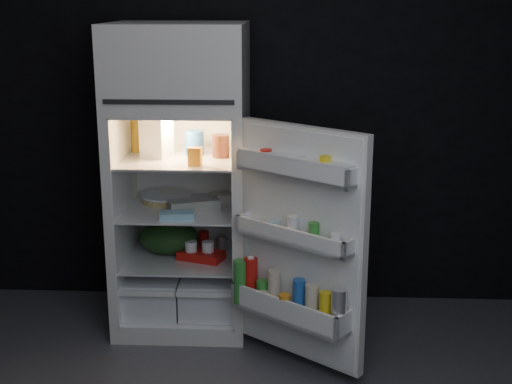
# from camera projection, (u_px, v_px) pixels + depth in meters

# --- Properties ---
(wall_back) EXTENTS (4.00, 0.00, 2.70)m
(wall_back) POSITION_uv_depth(u_px,v_px,m) (226.00, 92.00, 4.40)
(wall_back) COLOR black
(wall_back) RESTS_ON ground
(wall_front) EXTENTS (4.00, 0.00, 2.70)m
(wall_front) POSITION_uv_depth(u_px,v_px,m) (29.00, 364.00, 1.12)
(wall_front) COLOR black
(wall_front) RESTS_ON ground
(refrigerator) EXTENTS (0.76, 0.71, 1.78)m
(refrigerator) POSITION_uv_depth(u_px,v_px,m) (182.00, 167.00, 4.15)
(refrigerator) COLOR white
(refrigerator) RESTS_ON ground
(fridge_door) EXTENTS (0.69, 0.59, 1.22)m
(fridge_door) POSITION_uv_depth(u_px,v_px,m) (297.00, 249.00, 3.60)
(fridge_door) COLOR white
(fridge_door) RESTS_ON ground
(milk_jug) EXTENTS (0.19, 0.19, 0.24)m
(milk_jug) POSITION_uv_depth(u_px,v_px,m) (157.00, 136.00, 4.07)
(milk_jug) COLOR white
(milk_jug) RESTS_ON refrigerator
(mayo_jar) EXTENTS (0.12, 0.12, 0.14)m
(mayo_jar) POSITION_uv_depth(u_px,v_px,m) (195.00, 143.00, 4.14)
(mayo_jar) COLOR #2057AE
(mayo_jar) RESTS_ON refrigerator
(jam_jar) EXTENTS (0.13, 0.13, 0.13)m
(jam_jar) POSITION_uv_depth(u_px,v_px,m) (221.00, 146.00, 4.07)
(jam_jar) COLOR #32170E
(jam_jar) RESTS_ON refrigerator
(amber_bottle) EXTENTS (0.10, 0.10, 0.22)m
(amber_bottle) POSITION_uv_depth(u_px,v_px,m) (138.00, 133.00, 4.20)
(amber_bottle) COLOR #B78B1D
(amber_bottle) RESTS_ON refrigerator
(small_carton) EXTENTS (0.08, 0.06, 0.10)m
(small_carton) POSITION_uv_depth(u_px,v_px,m) (195.00, 156.00, 3.87)
(small_carton) COLOR orange
(small_carton) RESTS_ON refrigerator
(egg_carton) EXTENTS (0.31, 0.20, 0.07)m
(egg_carton) POSITION_uv_depth(u_px,v_px,m) (194.00, 206.00, 4.07)
(egg_carton) COLOR gray
(egg_carton) RESTS_ON refrigerator
(pie) EXTENTS (0.38, 0.38, 0.04)m
(pie) POSITION_uv_depth(u_px,v_px,m) (167.00, 199.00, 4.27)
(pie) COLOR tan
(pie) RESTS_ON refrigerator
(flat_package) EXTENTS (0.20, 0.12, 0.04)m
(flat_package) POSITION_uv_depth(u_px,v_px,m) (177.00, 215.00, 3.94)
(flat_package) COLOR #89BDD4
(flat_package) RESTS_ON refrigerator
(wrapped_pkg) EXTENTS (0.15, 0.13, 0.05)m
(wrapped_pkg) POSITION_uv_depth(u_px,v_px,m) (221.00, 197.00, 4.28)
(wrapped_pkg) COLOR beige
(wrapped_pkg) RESTS_ON refrigerator
(produce_bag) EXTENTS (0.40, 0.35, 0.20)m
(produce_bag) POSITION_uv_depth(u_px,v_px,m) (169.00, 237.00, 4.27)
(produce_bag) COLOR #193815
(produce_bag) RESTS_ON refrigerator
(yogurt_tray) EXTENTS (0.29, 0.21, 0.05)m
(yogurt_tray) POSITION_uv_depth(u_px,v_px,m) (201.00, 255.00, 4.18)
(yogurt_tray) COLOR red
(yogurt_tray) RESTS_ON refrigerator
(small_can_red) EXTENTS (0.07, 0.07, 0.09)m
(small_can_red) POSITION_uv_depth(u_px,v_px,m) (204.00, 238.00, 4.41)
(small_can_red) COLOR red
(small_can_red) RESTS_ON refrigerator
(small_can_silver) EXTENTS (0.08, 0.08, 0.09)m
(small_can_silver) POSITION_uv_depth(u_px,v_px,m) (221.00, 244.00, 4.32)
(small_can_silver) COLOR white
(small_can_silver) RESTS_ON refrigerator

